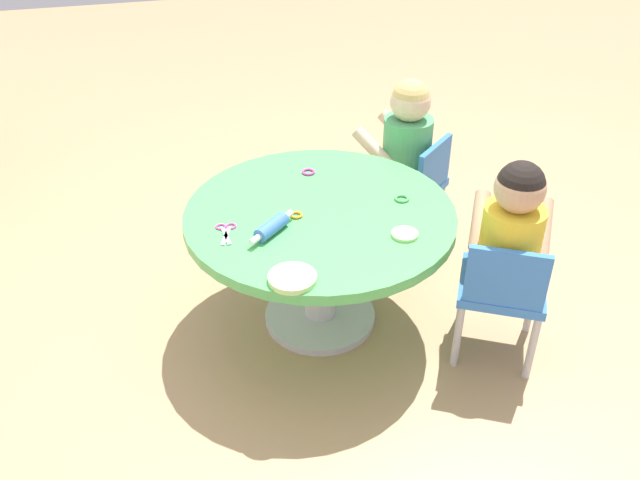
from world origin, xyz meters
The scene contains 13 objects.
ground_plane centered at (0.00, 0.00, 0.00)m, with size 10.00×10.00×0.00m, color tan.
craft_table centered at (0.00, 0.00, 0.40)m, with size 0.99×0.99×0.51m.
child_chair_left centered at (-0.35, -0.58, 0.31)m, with size 0.41×0.41×0.54m.
seated_child_left centered at (-0.32, -0.59, 0.53)m, with size 0.43×0.40×0.51m.
child_chair_right centered at (0.42, -0.53, 0.31)m, with size 0.42×0.42×0.54m.
seated_child_right centered at (0.45, -0.50, 0.53)m, with size 0.44×0.43×0.51m.
rolling_pin centered at (-0.10, 0.20, 0.53)m, with size 0.17×0.19×0.05m.
craft_scissors centered at (-0.05, 0.35, 0.51)m, with size 0.14×0.08×0.01m.
playdough_blob_0 centered at (-0.23, -0.24, 0.52)m, with size 0.09×0.09×0.01m, color #B2E58C.
playdough_blob_1 centered at (-0.38, 0.19, 0.52)m, with size 0.15×0.15×0.02m, color #B2E58C.
cookie_cutter_0 centered at (0.00, -0.31, 0.51)m, with size 0.05×0.05×0.01m, color #4CB259.
cookie_cutter_1 centered at (0.29, -0.03, 0.51)m, with size 0.05×0.05×0.01m, color #D83FA5.
cookie_cutter_2 centered at (-0.01, 0.09, 0.51)m, with size 0.05×0.05×0.01m, color orange.
Camera 1 is at (-2.05, 0.53, 1.81)m, focal length 38.64 mm.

